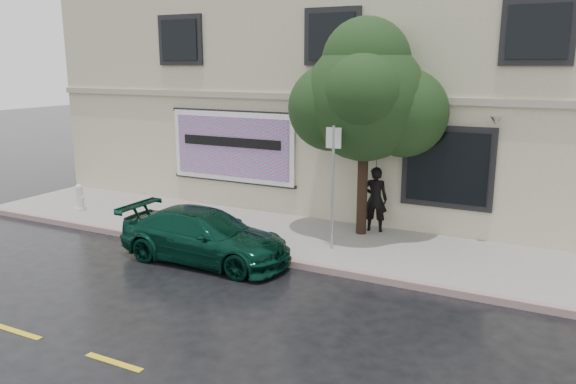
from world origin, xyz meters
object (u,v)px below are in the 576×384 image
at_px(car, 205,236).
at_px(street_tree, 365,100).
at_px(fire_hydrant, 80,197).
at_px(pedestrian, 375,199).

height_order(car, street_tree, street_tree).
xyz_separation_m(car, street_tree, (2.65, 3.27, 3.00)).
bearing_deg(car, fire_hydrant, 73.71).
relative_size(car, street_tree, 0.83).
bearing_deg(street_tree, car, -129.03).
distance_m(car, street_tree, 5.16).
bearing_deg(pedestrian, car, 41.45).
distance_m(pedestrian, fire_hydrant, 8.90).
height_order(car, pedestrian, pedestrian).
height_order(street_tree, fire_hydrant, street_tree).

